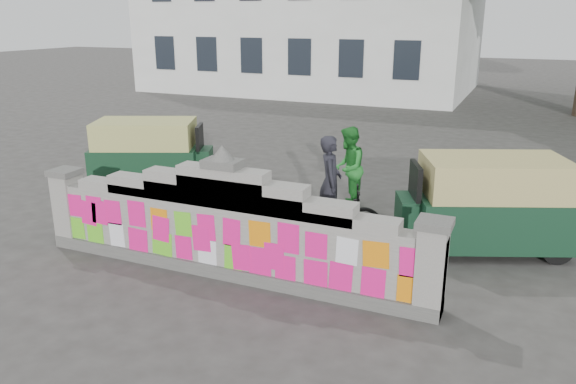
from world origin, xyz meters
name	(u,v)px	position (x,y,z in m)	size (l,w,h in m)	color
ground	(227,274)	(0.00, 0.00, 0.00)	(100.00, 100.00, 0.00)	#383533
parapet_wall	(225,229)	(0.00, -0.01, 0.75)	(6.48, 0.44, 2.01)	#4C4C49
building	(315,10)	(-7.00, 21.98, 4.01)	(16.00, 10.00, 8.90)	silver
cyclist_bike	(330,214)	(0.95, 1.96, 0.47)	(0.63, 1.80, 0.95)	black
cyclist_rider	(330,196)	(0.95, 1.96, 0.80)	(0.58, 0.38, 1.60)	black
pedestrian	(348,168)	(0.72, 3.74, 0.83)	(0.81, 0.63, 1.67)	#227D2A
rickshaw_left	(150,152)	(-3.89, 3.40, 0.79)	(2.82, 2.10, 1.52)	#11331D
rickshaw_right	(487,203)	(3.47, 2.57, 0.82)	(2.93, 2.14, 1.58)	#10311E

